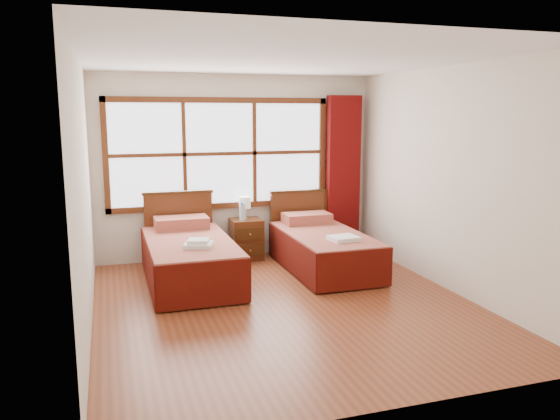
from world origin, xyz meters
name	(u,v)px	position (x,y,z in m)	size (l,w,h in m)	color
floor	(286,305)	(0.00, 0.00, 0.00)	(4.50, 4.50, 0.00)	brown
ceiling	(286,58)	(0.00, 0.00, 2.60)	(4.50, 4.50, 0.00)	white
wall_back	(237,167)	(0.00, 2.25, 1.30)	(4.00, 4.00, 0.00)	silver
wall_left	(84,195)	(-2.00, 0.00, 1.30)	(4.50, 4.50, 0.00)	silver
wall_right	(450,180)	(2.00, 0.00, 1.30)	(4.50, 4.50, 0.00)	silver
window	(220,154)	(-0.25, 2.21, 1.50)	(3.16, 0.06, 1.56)	white
curtain	(343,173)	(1.60, 2.11, 1.17)	(0.50, 0.16, 2.30)	#620A09
bed_left	(189,257)	(-0.86, 1.20, 0.31)	(1.03, 2.05, 1.00)	#3C220C
bed_right	(323,248)	(0.91, 1.20, 0.29)	(0.98, 2.00, 0.95)	#3C220C
nightstand	(246,239)	(0.07, 1.99, 0.29)	(0.44, 0.43, 0.58)	#532812
towels_left	(198,244)	(-0.82, 0.74, 0.58)	(0.38, 0.36, 0.09)	white
towels_right	(343,238)	(0.97, 0.66, 0.53)	(0.37, 0.33, 0.05)	white
lamp	(245,203)	(0.06, 2.03, 0.80)	(0.16, 0.16, 0.32)	gold
bottle_near	(242,212)	(-0.01, 1.94, 0.69)	(0.07, 0.07, 0.25)	silver
bottle_far	(243,211)	(0.02, 1.98, 0.70)	(0.07, 0.07, 0.26)	silver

